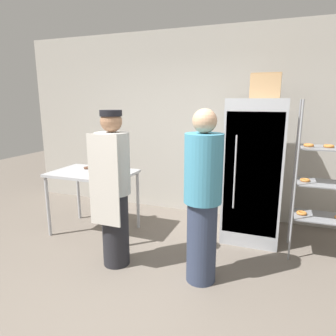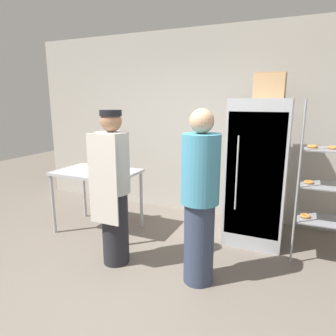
{
  "view_description": "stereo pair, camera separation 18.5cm",
  "coord_description": "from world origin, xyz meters",
  "views": [
    {
      "loc": [
        1.11,
        -2.22,
        1.8
      ],
      "look_at": [
        -0.03,
        0.82,
        1.07
      ],
      "focal_mm": 32.0,
      "sensor_mm": 36.0,
      "label": 1
    },
    {
      "loc": [
        1.28,
        -2.15,
        1.8
      ],
      "look_at": [
        -0.03,
        0.82,
        1.07
      ],
      "focal_mm": 32.0,
      "sensor_mm": 36.0,
      "label": 2
    }
  ],
  "objects": [
    {
      "name": "refrigerator",
      "position": [
        0.84,
        1.69,
        0.91
      ],
      "size": [
        0.71,
        0.73,
        1.83
      ],
      "color": "#ADAFB5",
      "rests_on": "ground_plane"
    },
    {
      "name": "prep_counter",
      "position": [
        -1.22,
        1.1,
        0.77
      ],
      "size": [
        1.1,
        0.73,
        0.86
      ],
      "color": "#ADAFB5",
      "rests_on": "ground_plane"
    },
    {
      "name": "donut_box",
      "position": [
        -1.19,
        1.08,
        0.91
      ],
      "size": [
        0.26,
        0.23,
        0.27
      ],
      "color": "white",
      "rests_on": "prep_counter"
    },
    {
      "name": "ground_plane",
      "position": [
        0.0,
        0.0,
        0.0
      ],
      "size": [
        14.0,
        14.0,
        0.0
      ],
      "primitive_type": "plane",
      "color": "#6B6056"
    },
    {
      "name": "back_wall",
      "position": [
        0.0,
        2.42,
        1.43
      ],
      "size": [
        6.4,
        0.12,
        2.87
      ],
      "primitive_type": "cube",
      "color": "#ADA89E",
      "rests_on": "ground_plane"
    },
    {
      "name": "baking_rack",
      "position": [
        1.63,
        1.44,
        0.9
      ],
      "size": [
        0.65,
        0.47,
        1.81
      ],
      "color": "#93969B",
      "rests_on": "ground_plane"
    },
    {
      "name": "person_baker",
      "position": [
        -0.51,
        0.45,
        0.89
      ],
      "size": [
        0.36,
        0.38,
        1.71
      ],
      "color": "#232328",
      "rests_on": "ground_plane"
    },
    {
      "name": "blender_pitcher",
      "position": [
        -1.29,
        1.35,
        1.0
      ],
      "size": [
        0.12,
        0.12,
        0.3
      ],
      "color": "#99999E",
      "rests_on": "prep_counter"
    },
    {
      "name": "person_customer",
      "position": [
        0.46,
        0.48,
        0.88
      ],
      "size": [
        0.37,
        0.37,
        1.73
      ],
      "color": "#333D56",
      "rests_on": "ground_plane"
    },
    {
      "name": "cardboard_storage_box",
      "position": [
        0.91,
        1.76,
        1.97
      ],
      "size": [
        0.36,
        0.36,
        0.3
      ],
      "color": "tan",
      "rests_on": "refrigerator"
    }
  ]
}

